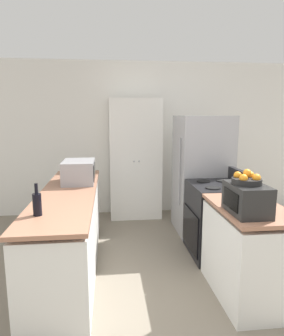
% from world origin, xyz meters
% --- Properties ---
extents(wall_back, '(7.00, 0.06, 2.60)m').
position_xyz_m(wall_back, '(0.00, 3.27, 1.30)').
color(wall_back, white).
rests_on(wall_back, ground_plane).
extents(counter_left, '(0.60, 2.48, 0.89)m').
position_xyz_m(counter_left, '(-0.87, 1.34, 0.43)').
color(counter_left, silver).
rests_on(counter_left, ground_plane).
extents(counter_right, '(0.60, 0.98, 0.89)m').
position_xyz_m(counter_right, '(0.87, 0.59, 0.43)').
color(counter_right, silver).
rests_on(counter_right, ground_plane).
extents(pantry_cabinet, '(0.85, 0.48, 1.97)m').
position_xyz_m(pantry_cabinet, '(0.02, 2.99, 0.99)').
color(pantry_cabinet, white).
rests_on(pantry_cabinet, ground_plane).
extents(stove, '(0.66, 0.73, 1.05)m').
position_xyz_m(stove, '(0.89, 1.47, 0.45)').
color(stove, black).
rests_on(stove, ground_plane).
extents(refrigerator, '(0.75, 0.77, 1.70)m').
position_xyz_m(refrigerator, '(0.93, 2.25, 0.85)').
color(refrigerator, '#A3A3A8').
rests_on(refrigerator, ground_plane).
extents(microwave, '(0.38, 0.52, 0.27)m').
position_xyz_m(microwave, '(-0.78, 1.76, 1.02)').
color(microwave, '#939399').
rests_on(microwave, counter_left).
extents(wine_bottle, '(0.07, 0.07, 0.28)m').
position_xyz_m(wine_bottle, '(-1.01, 0.55, 0.99)').
color(wine_bottle, black).
rests_on(wine_bottle, counter_left).
extents(toaster_oven, '(0.29, 0.42, 0.26)m').
position_xyz_m(toaster_oven, '(0.74, 0.40, 1.01)').
color(toaster_oven, black).
rests_on(toaster_oven, counter_right).
extents(fruit_bowl, '(0.25, 0.25, 0.13)m').
position_xyz_m(fruit_bowl, '(0.73, 0.41, 1.18)').
color(fruit_bowl, black).
rests_on(fruit_bowl, toaster_oven).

